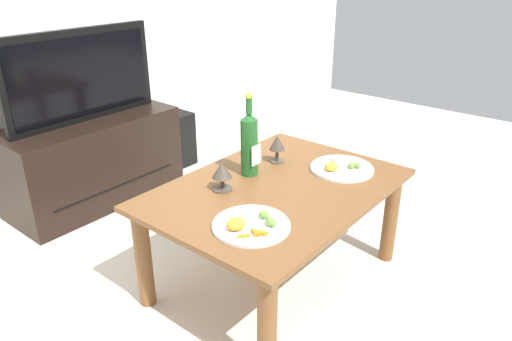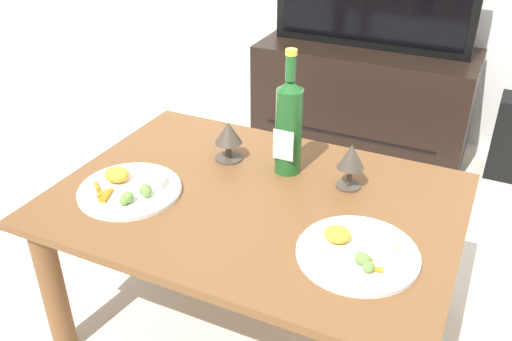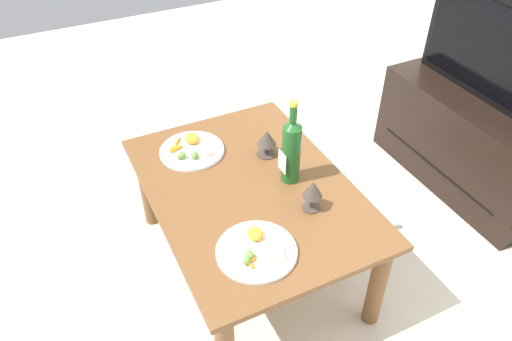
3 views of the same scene
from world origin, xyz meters
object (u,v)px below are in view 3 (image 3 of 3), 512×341
(dinner_plate_left, at_px, (192,150))
(wine_bottle, at_px, (291,149))
(tv_stand, at_px, (471,141))
(tv_screen, at_px, (501,53))
(dinner_plate_right, at_px, (257,250))
(goblet_left, at_px, (267,139))
(goblet_right, at_px, (313,191))
(dining_table, at_px, (250,202))

(dinner_plate_left, bearing_deg, wine_bottle, 40.51)
(tv_stand, bearing_deg, tv_screen, -90.00)
(wine_bottle, bearing_deg, tv_stand, 93.61)
(tv_screen, relative_size, dinner_plate_right, 3.14)
(tv_screen, relative_size, dinner_plate_left, 3.17)
(goblet_left, xyz_separation_m, dinner_plate_right, (0.50, -0.29, -0.07))
(tv_screen, bearing_deg, wine_bottle, -86.38)
(tv_screen, distance_m, goblet_left, 1.21)
(goblet_left, bearing_deg, goblet_right, 0.00)
(tv_stand, xyz_separation_m, goblet_right, (0.27, -1.18, 0.32))
(wine_bottle, relative_size, goblet_left, 2.96)
(wine_bottle, bearing_deg, goblet_right, -3.27)
(wine_bottle, distance_m, goblet_left, 0.21)
(tv_stand, xyz_separation_m, goblet_left, (-0.12, -1.18, 0.31))
(tv_stand, distance_m, goblet_left, 1.23)
(tv_stand, relative_size, goblet_right, 7.52)
(tv_screen, distance_m, wine_bottle, 1.18)
(dinner_plate_left, bearing_deg, tv_stand, 79.21)
(dining_table, xyz_separation_m, goblet_left, (-0.17, 0.16, 0.17))
(goblet_left, distance_m, dinner_plate_right, 0.58)
(tv_screen, height_order, wine_bottle, tv_screen)
(tv_screen, xyz_separation_m, wine_bottle, (0.07, -1.17, -0.14))
(tv_screen, xyz_separation_m, dinner_plate_left, (-0.28, -1.47, -0.28))
(wine_bottle, bearing_deg, goblet_left, -176.73)
(tv_screen, xyz_separation_m, dinner_plate_right, (0.38, -1.47, -0.28))
(dining_table, xyz_separation_m, tv_screen, (-0.05, 1.34, 0.38))
(tv_screen, height_order, dinner_plate_left, tv_screen)
(dining_table, xyz_separation_m, tv_stand, (-0.05, 1.35, -0.14))
(wine_bottle, xyz_separation_m, goblet_right, (0.19, -0.01, -0.06))
(goblet_left, bearing_deg, tv_screen, 84.23)
(tv_stand, height_order, dinner_plate_left, dinner_plate_left)
(goblet_right, distance_m, dinner_plate_right, 0.32)
(goblet_left, relative_size, dinner_plate_right, 0.43)
(goblet_left, xyz_separation_m, goblet_right, (0.39, 0.00, 0.01))
(dining_table, bearing_deg, wine_bottle, 82.00)
(tv_stand, bearing_deg, dinner_plate_right, -75.62)
(dining_table, bearing_deg, goblet_left, 135.94)
(tv_stand, height_order, goblet_right, goblet_right)
(goblet_left, distance_m, goblet_right, 0.39)
(tv_stand, relative_size, dinner_plate_left, 3.51)
(tv_stand, bearing_deg, goblet_left, -95.76)
(tv_screen, bearing_deg, goblet_right, -77.25)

